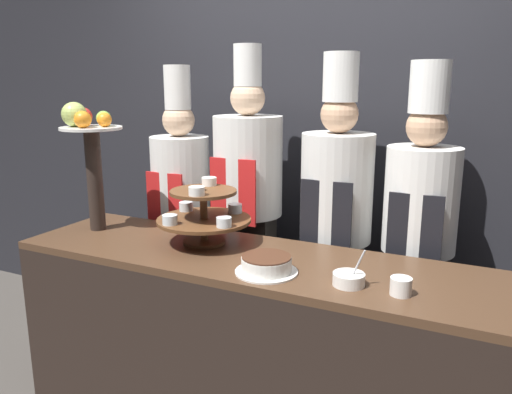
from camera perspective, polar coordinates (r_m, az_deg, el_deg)
The scene contains 11 objects.
wall_back at distance 3.00m, azimuth 6.94°, elevation 8.22°, with size 10.00×0.06×2.80m.
buffet_counter at distance 2.45m, azimuth -1.06°, elevation -16.48°, with size 2.20×0.61×0.88m.
tiered_stand at distance 2.40m, azimuth -5.98°, elevation -1.82°, with size 0.45×0.45×0.30m.
fruit_pedestal at distance 2.70m, azimuth -18.56°, elevation 5.87°, with size 0.31×0.31×0.67m.
cake_round at distance 2.06m, azimuth 1.20°, elevation -7.76°, with size 0.26×0.26×0.07m.
cup_white at distance 1.93m, azimuth 16.23°, elevation -9.78°, with size 0.08×0.08×0.07m.
serving_bowl_near at distance 1.97m, azimuth 10.56°, elevation -9.21°, with size 0.12×0.12×0.15m.
chef_left at distance 3.06m, azimuth -8.55°, elevation -0.55°, with size 0.35×0.35×1.74m.
chef_center_left at distance 2.82m, azimuth -0.93°, elevation -0.17°, with size 0.38×0.38×1.84m.
chef_center_right at distance 2.65m, azimuth 9.09°, elevation -1.94°, with size 0.37×0.37×1.79m.
chef_right at distance 2.57m, azimuth 18.13°, elevation -3.22°, with size 0.35×0.35×1.74m.
Camera 1 is at (0.96, -1.60, 1.64)m, focal length 35.00 mm.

